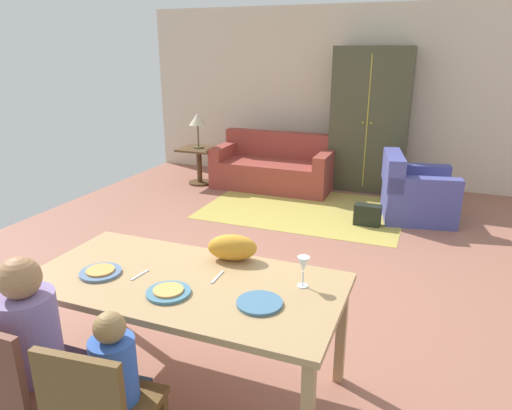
{
  "coord_description": "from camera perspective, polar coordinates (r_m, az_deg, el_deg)",
  "views": [
    {
      "loc": [
        1.32,
        -3.68,
        2.06
      ],
      "look_at": [
        0.01,
        -0.33,
        0.85
      ],
      "focal_mm": 32.62,
      "sensor_mm": 36.0,
      "label": 1
    }
  ],
  "objects": [
    {
      "name": "fork",
      "position": [
        2.93,
        -14.06,
        -8.32
      ],
      "size": [
        0.04,
        0.15,
        0.01
      ],
      "primitive_type": "cube",
      "rotation": [
        0.0,
        0.0,
        -0.13
      ],
      "color": "silver",
      "rests_on": "dining_table"
    },
    {
      "name": "wine_glass",
      "position": [
        2.68,
        5.83,
        -7.39
      ],
      "size": [
        0.07,
        0.07,
        0.19
      ],
      "color": "silver",
      "rests_on": "dining_table"
    },
    {
      "name": "plate_near_child",
      "position": [
        2.69,
        -10.68,
        -10.5
      ],
      "size": [
        0.25,
        0.25,
        0.02
      ],
      "primitive_type": "cylinder",
      "color": "teal",
      "rests_on": "dining_table"
    },
    {
      "name": "table_lamp",
      "position": [
        7.33,
        -7.18,
        10.25
      ],
      "size": [
        0.26,
        0.26,
        0.54
      ],
      "color": "brown",
      "rests_on": "side_table"
    },
    {
      "name": "dining_chair_man",
      "position": [
        2.74,
        -27.61,
        -18.79
      ],
      "size": [
        0.42,
        0.42,
        0.87
      ],
      "color": "brown",
      "rests_on": "ground_plane"
    },
    {
      "name": "back_wall",
      "position": [
        7.62,
        11.65,
        12.92
      ],
      "size": [
        6.87,
        0.1,
        2.7
      ],
      "primitive_type": "cube",
      "color": "beige",
      "rests_on": "ground_plane"
    },
    {
      "name": "area_rug",
      "position": [
        6.33,
        5.89,
        -0.44
      ],
      "size": [
        2.6,
        1.8,
        0.01
      ],
      "primitive_type": "cube",
      "color": "#B29F46",
      "rests_on": "ground_plane"
    },
    {
      "name": "cat",
      "position": [
        3.01,
        -2.92,
        -5.22
      ],
      "size": [
        0.35,
        0.24,
        0.17
      ],
      "primitive_type": "ellipsoid",
      "rotation": [
        0.0,
        0.0,
        0.26
      ],
      "color": "orange",
      "rests_on": "dining_table"
    },
    {
      "name": "person_child",
      "position": [
        2.57,
        -16.18,
        -21.68
      ],
      "size": [
        0.22,
        0.3,
        0.92
      ],
      "color": "#33434E",
      "rests_on": "ground_plane"
    },
    {
      "name": "ground_plane",
      "position": [
        4.91,
        3.77,
        -6.36
      ],
      "size": [
        6.87,
        6.35,
        0.02
      ],
      "primitive_type": "cube",
      "color": "#985F4D"
    },
    {
      "name": "dining_table",
      "position": [
        2.86,
        -8.67,
        -10.29
      ],
      "size": [
        1.87,
        0.92,
        0.76
      ],
      "color": "tan",
      "rests_on": "ground_plane"
    },
    {
      "name": "plate_near_man",
      "position": [
        3.01,
        -18.52,
        -7.85
      ],
      "size": [
        0.25,
        0.25,
        0.02
      ],
      "primitive_type": "cylinder",
      "color": "slate",
      "rests_on": "dining_table"
    },
    {
      "name": "knife",
      "position": [
        2.83,
        -4.73,
        -8.77
      ],
      "size": [
        0.02,
        0.17,
        0.01
      ],
      "primitive_type": "cube",
      "rotation": [
        0.0,
        0.0,
        0.02
      ],
      "color": "silver",
      "rests_on": "dining_table"
    },
    {
      "name": "armoire",
      "position": [
        7.22,
        13.8,
        10.06
      ],
      "size": [
        1.1,
        0.59,
        2.1
      ],
      "color": "#43422D",
      "rests_on": "ground_plane"
    },
    {
      "name": "armchair",
      "position": [
        6.22,
        18.84,
        1.33
      ],
      "size": [
        1.01,
        1.0,
        0.82
      ],
      "color": "#464A91",
      "rests_on": "ground_plane"
    },
    {
      "name": "couch",
      "position": [
        7.24,
        2.24,
        4.56
      ],
      "size": [
        1.8,
        0.86,
        0.82
      ],
      "color": "brown",
      "rests_on": "ground_plane"
    },
    {
      "name": "pizza_near_child",
      "position": [
        2.68,
        -10.7,
        -10.22
      ],
      "size": [
        0.17,
        0.17,
        0.01
      ],
      "primitive_type": "cylinder",
      "color": "#E69F4C",
      "rests_on": "plate_near_child"
    },
    {
      "name": "person_man",
      "position": [
        2.82,
        -24.97,
        -16.7
      ],
      "size": [
        0.3,
        0.4,
        1.11
      ],
      "color": "#3F3454",
      "rests_on": "ground_plane"
    },
    {
      "name": "plate_near_woman",
      "position": [
        2.54,
        0.44,
        -11.93
      ],
      "size": [
        0.25,
        0.25,
        0.02
      ],
      "primitive_type": "cylinder",
      "color": "teal",
      "rests_on": "dining_table"
    },
    {
      "name": "pizza_near_man",
      "position": [
        3.0,
        -18.55,
        -7.6
      ],
      "size": [
        0.17,
        0.17,
        0.01
      ],
      "primitive_type": "cylinder",
      "color": "#E29544",
      "rests_on": "plate_near_man"
    },
    {
      "name": "side_table",
      "position": [
        7.45,
        -6.98,
        5.44
      ],
      "size": [
        0.56,
        0.56,
        0.58
      ],
      "color": "#50371F",
      "rests_on": "ground_plane"
    },
    {
      "name": "handbag",
      "position": [
        5.84,
        13.51,
        -1.2
      ],
      "size": [
        0.32,
        0.16,
        0.26
      ],
      "primitive_type": "cube",
      "color": "black",
      "rests_on": "ground_plane"
    }
  ]
}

